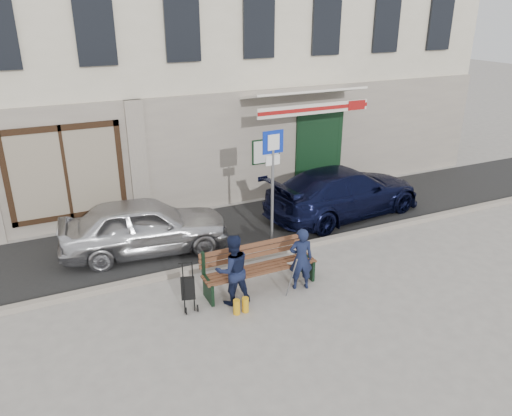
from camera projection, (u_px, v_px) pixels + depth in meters
ground at (269, 294)px, 10.04m from camera, size 80.00×80.00×0.00m
asphalt_lane at (215, 234)px, 12.64m from camera, size 60.00×3.20×0.01m
curb at (240, 259)px, 11.28m from camera, size 60.00×0.18×0.12m
building at (148, 19)px, 15.25m from camera, size 20.00×8.27×10.00m
car_silver at (145, 226)px, 11.54m from camera, size 4.01×2.02×1.31m
car_navy at (344, 192)px, 13.59m from camera, size 4.81×2.43×1.34m
parking_sign at (273, 170)px, 11.35m from camera, size 0.52×0.09×2.83m
bench at (258, 268)px, 10.08m from camera, size 2.40×1.17×0.98m
man at (301, 259)px, 10.02m from camera, size 0.56×0.45×1.33m
woman at (233, 270)px, 9.51m from camera, size 0.72×0.57×1.43m
stroller at (188, 289)px, 9.43m from camera, size 0.32×0.42×0.92m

